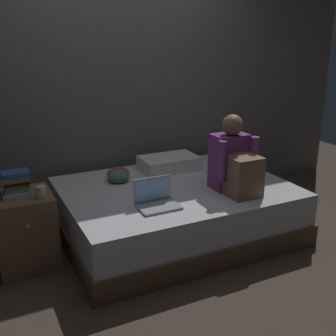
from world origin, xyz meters
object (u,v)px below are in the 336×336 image
bed (175,210)px  nightstand (25,231)px  person_sitting (235,163)px  pillow (169,163)px  clothes_pile (118,175)px  book_stack (15,182)px  mug (41,192)px  laptop (156,200)px

bed → nightstand: 1.30m
bed → person_sitting: 0.71m
nightstand → pillow: size_ratio=1.07×
clothes_pile → book_stack: bearing=-162.5°
nightstand → book_stack: bearing=135.1°
book_stack → mug: (0.16, -0.15, -0.05)m
person_sitting → pillow: 0.83m
laptop → pillow: (0.50, 0.79, 0.01)m
person_sitting → pillow: bearing=107.2°
pillow → clothes_pile: (-0.57, -0.10, -0.01)m
laptop → pillow: bearing=57.6°
nightstand → mug: 0.39m
nightstand → person_sitting: size_ratio=0.91×
nightstand → mug: (0.13, -0.12, 0.34)m
clothes_pile → laptop: bearing=-84.4°
laptop → book_stack: (-0.99, 0.40, 0.17)m
laptop → clothes_pile: (-0.07, 0.69, -0.00)m
nightstand → clothes_pile: size_ratio=2.40×
bed → pillow: size_ratio=3.57×
bed → book_stack: size_ratio=8.60×
person_sitting → laptop: size_ratio=2.05×
person_sitting → mug: (-1.57, 0.23, -0.08)m
laptop → pillow: size_ratio=0.57×
clothes_pile → nightstand: bearing=-160.2°
laptop → mug: 0.87m
pillow → mug: size_ratio=6.22×
bed → nightstand: size_ratio=3.34×
laptop → pillow: laptop is taller
bed → laptop: (-0.34, -0.34, 0.29)m
clothes_pile → mug: bearing=-149.9°
pillow → person_sitting: bearing=-72.8°
book_stack → clothes_pile: (0.92, 0.29, -0.17)m
laptop → clothes_pile: laptop is taller
mug → bed: bearing=4.5°
pillow → bed: bearing=-109.5°
laptop → book_stack: book_stack is taller
book_stack → clothes_pile: book_stack is taller
nightstand → laptop: 1.05m
bed → person_sitting: person_sitting is taller
nightstand → clothes_pile: nightstand is taller
book_stack → pillow: bearing=14.7°
laptop → mug: (-0.83, 0.25, 0.12)m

